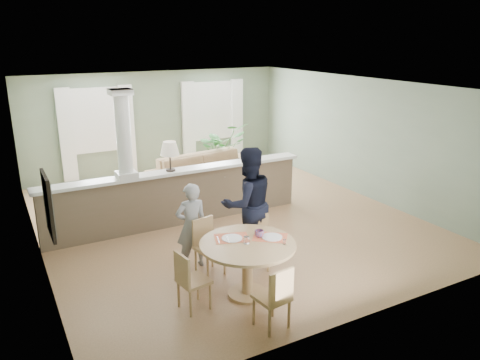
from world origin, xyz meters
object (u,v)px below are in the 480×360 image
sofa (207,172)px  child_person (191,226)px  chair_far_man (257,238)px  man_person (248,204)px  houseplant (222,150)px  chair_side (189,279)px  dining_table (248,253)px  chair_far_boy (207,244)px  chair_near (275,296)px

sofa → child_person: child_person is taller
chair_far_man → man_person: (0.01, 0.34, 0.47)m
houseplant → chair_side: size_ratio=1.66×
dining_table → man_person: bearing=60.8°
chair_side → sofa: bearing=-36.0°
dining_table → child_person: child_person is taller
chair_far_man → chair_far_boy: bearing=-167.5°
houseplant → chair_side: bearing=-120.2°
dining_table → chair_side: (-0.88, 0.04, -0.18)m
child_person → man_person: (0.95, -0.14, 0.25)m
dining_table → chair_near: bearing=-96.9°
chair_far_boy → chair_near: 1.79m
chair_near → man_person: bearing=-117.0°
chair_far_man → man_person: size_ratio=0.45×
sofa → chair_far_boy: bearing=-123.1°
dining_table → houseplant: bearing=67.2°
houseplant → chair_far_man: size_ratio=1.64×
man_person → chair_far_man: bearing=89.9°
chair_far_boy → man_person: bearing=0.1°
sofa → chair_side: 5.28m
chair_near → dining_table: bearing=-104.2°
sofa → chair_near: bearing=-114.8°
houseplant → chair_side: houseplant is taller
chair_far_boy → chair_side: (-0.66, -0.86, -0.01)m
chair_side → dining_table: bearing=-101.2°
houseplant → child_person: houseplant is taller
houseplant → sofa: bearing=-134.2°
sofa → man_person: size_ratio=1.48×
chair_side → houseplant: bearing=-39.1°
chair_far_boy → chair_far_man: bearing=-23.5°
houseplant → chair_near: bearing=-110.8°
chair_near → chair_far_boy: bearing=-93.6°
chair_far_boy → chair_near: (0.11, -1.78, -0.01)m
sofa → man_person: 3.83m
chair_far_man → child_person: (-0.94, 0.47, 0.23)m
sofa → chair_near: size_ratio=3.24×
chair_far_man → sofa: bearing=101.8°
sofa → chair_far_man: bearing=-111.9°
chair_far_boy → chair_far_man: chair_far_boy is taller
houseplant → chair_far_boy: size_ratio=1.61×
dining_table → man_person: 1.24m
chair_far_man → chair_side: (-1.46, -0.68, -0.00)m
chair_near → man_person: size_ratio=0.46×
chair_far_man → chair_near: chair_near is taller
houseplant → man_person: (-1.75, -4.51, 0.24)m
dining_table → chair_side: size_ratio=1.58×
houseplant → man_person: 4.84m
chair_near → chair_side: (-0.77, 0.92, -0.01)m
dining_table → child_person: (-0.36, 1.19, 0.05)m
chair_side → man_person: bearing=-64.1°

